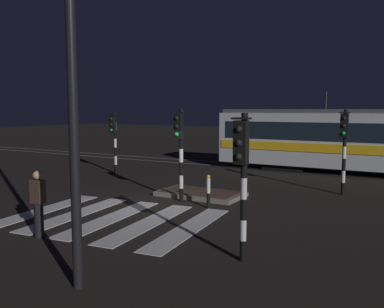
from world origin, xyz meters
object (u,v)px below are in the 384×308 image
at_px(traffic_light_corner_far_right, 344,139).
at_px(traffic_light_median_centre, 180,141).
at_px(pedestrian_waiting_at_kerb, 38,203).
at_px(traffic_light_corner_near_right, 242,165).
at_px(street_lamp_near_kerb, 60,17).
at_px(tram, 374,140).
at_px(bollard_island_edge, 208,191).
at_px(traffic_light_corner_far_left, 114,133).

bearing_deg(traffic_light_corner_far_right, traffic_light_median_centre, -138.87).
bearing_deg(pedestrian_waiting_at_kerb, traffic_light_corner_near_right, 10.52).
xyz_separation_m(traffic_light_median_centre, pedestrian_waiting_at_kerb, (-0.94, -5.26, -1.28)).
relative_size(traffic_light_median_centre, pedestrian_waiting_at_kerb, 1.91).
height_order(traffic_light_corner_near_right, street_lamp_near_kerb, street_lamp_near_kerb).
distance_m(street_lamp_near_kerb, tram, 17.52).
distance_m(street_lamp_near_kerb, pedestrian_waiting_at_kerb, 5.34).
distance_m(traffic_light_corner_far_right, pedestrian_waiting_at_kerb, 11.01).
bearing_deg(street_lamp_near_kerb, pedestrian_waiting_at_kerb, 147.79).
relative_size(traffic_light_corner_near_right, pedestrian_waiting_at_kerb, 1.85).
distance_m(traffic_light_corner_far_right, street_lamp_near_kerb, 11.90).
distance_m(traffic_light_corner_near_right, bollard_island_edge, 5.18).
distance_m(tram, pedestrian_waiting_at_kerb, 16.24).
distance_m(street_lamp_near_kerb, bollard_island_edge, 8.13).
bearing_deg(traffic_light_corner_near_right, traffic_light_median_centre, 134.35).
bearing_deg(street_lamp_near_kerb, traffic_light_corner_far_right, 77.32).
xyz_separation_m(traffic_light_corner_near_right, tram, (0.84, 14.11, -0.34)).
relative_size(traffic_light_corner_far_right, street_lamp_near_kerb, 0.43).
xyz_separation_m(traffic_light_corner_far_left, tram, (11.37, 5.91, -0.29)).
xyz_separation_m(traffic_light_corner_near_right, traffic_light_corner_far_left, (-10.53, 8.20, -0.05)).
bearing_deg(tram, traffic_light_corner_far_right, -93.49).
relative_size(street_lamp_near_kerb, bollard_island_edge, 6.82).
height_order(traffic_light_median_centre, traffic_light_corner_near_right, traffic_light_median_centre).
distance_m(traffic_light_corner_near_right, tram, 14.14).
height_order(traffic_light_corner_far_left, tram, tram).
height_order(traffic_light_median_centre, pedestrian_waiting_at_kerb, traffic_light_median_centre).
height_order(traffic_light_corner_far_left, street_lamp_near_kerb, street_lamp_near_kerb).
height_order(traffic_light_median_centre, street_lamp_near_kerb, street_lamp_near_kerb).
distance_m(traffic_light_corner_far_right, tram, 5.72).
distance_m(traffic_light_median_centre, traffic_light_corner_far_right, 6.24).
relative_size(tram, pedestrian_waiting_at_kerb, 9.21).
xyz_separation_m(street_lamp_near_kerb, pedestrian_waiting_at_kerb, (-3.10, 1.95, -3.89)).
bearing_deg(traffic_light_median_centre, traffic_light_corner_near_right, -45.65).
distance_m(traffic_light_median_centre, traffic_light_corner_far_left, 7.43).
height_order(pedestrian_waiting_at_kerb, bollard_island_edge, pedestrian_waiting_at_kerb).
xyz_separation_m(traffic_light_median_centre, bollard_island_edge, (1.30, -0.31, -1.60)).
bearing_deg(bollard_island_edge, traffic_light_corner_far_right, 52.38).
relative_size(traffic_light_corner_far_left, traffic_light_corner_far_right, 0.95).
relative_size(traffic_light_corner_far_left, pedestrian_waiting_at_kerb, 1.81).
bearing_deg(street_lamp_near_kerb, traffic_light_median_centre, 106.63).
bearing_deg(traffic_light_corner_far_left, bollard_island_edge, -28.89).
relative_size(traffic_light_corner_near_right, traffic_light_corner_far_right, 0.98).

